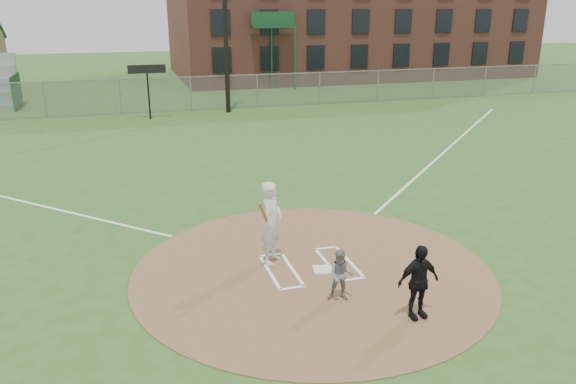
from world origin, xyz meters
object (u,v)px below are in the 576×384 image
object	(u,v)px
catcher	(341,275)
home_plate	(323,270)
umpire	(418,282)
batter_at_plate	(272,223)

from	to	relation	value
catcher	home_plate	bearing A→B (deg)	107.51
umpire	catcher	bearing A→B (deg)	133.26
home_plate	catcher	xyz separation A→B (m)	(-0.12, -1.40, 0.55)
catcher	umpire	distance (m)	1.61
catcher	umpire	world-z (taller)	umpire
catcher	umpire	xyz separation A→B (m)	(1.18, -1.07, 0.21)
umpire	batter_at_plate	size ratio (longest dim) A/B	0.76
catcher	batter_at_plate	size ratio (longest dim) A/B	0.56
home_plate	catcher	world-z (taller)	catcher
home_plate	umpire	distance (m)	2.79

